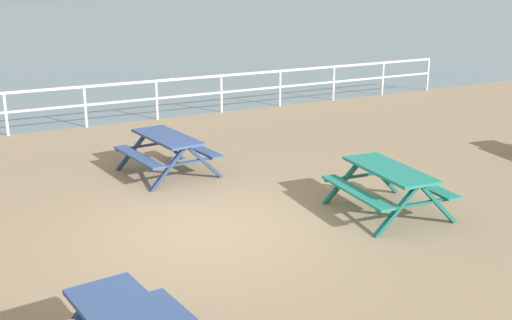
{
  "coord_description": "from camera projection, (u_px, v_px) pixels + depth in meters",
  "views": [
    {
      "loc": [
        -3.63,
        -8.46,
        3.84
      ],
      "look_at": [
        1.19,
        0.64,
        0.8
      ],
      "focal_mm": 44.78,
      "sensor_mm": 36.0,
      "label": 1
    }
  ],
  "objects": [
    {
      "name": "picnic_table_near_left",
      "position": [
        389.0,
        179.0,
        10.43
      ],
      "size": [
        1.67,
        1.91,
        0.8
      ],
      "rotation": [
        0.0,
        0.0,
        1.49
      ],
      "color": "#1E7A70",
      "rests_on": "ground"
    },
    {
      "name": "picnic_table_mid_centre",
      "position": [
        167.0,
        145.0,
        12.48
      ],
      "size": [
        1.72,
        1.96,
        0.8
      ],
      "rotation": [
        0.0,
        0.0,
        1.68
      ],
      "color": "#334C84",
      "rests_on": "ground"
    },
    {
      "name": "ground_plane",
      "position": [
        208.0,
        236.0,
        9.91
      ],
      "size": [
        30.0,
        24.0,
        0.2
      ],
      "primitive_type": "cube",
      "color": "gray"
    },
    {
      "name": "seaward_railing",
      "position": [
        84.0,
        98.0,
        16.24
      ],
      "size": [
        23.07,
        0.07,
        1.08
      ],
      "color": "white",
      "rests_on": "ground"
    }
  ]
}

